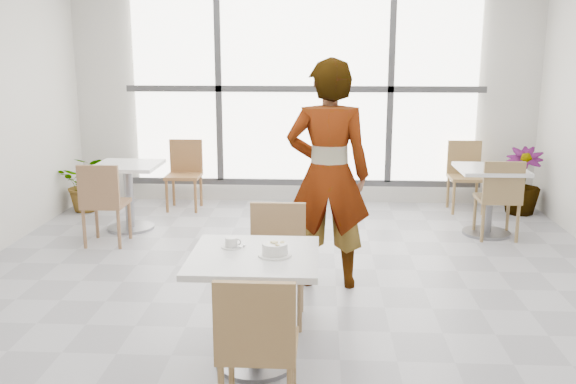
# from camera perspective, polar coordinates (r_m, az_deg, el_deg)

# --- Properties ---
(floor) EXTENTS (7.00, 7.00, 0.00)m
(floor) POSITION_cam_1_polar(r_m,az_deg,el_deg) (5.06, 0.19, -10.34)
(floor) COLOR #9E9EA5
(floor) RESTS_ON ground
(wall_back) EXTENTS (6.00, 0.00, 6.00)m
(wall_back) POSITION_cam_1_polar(r_m,az_deg,el_deg) (8.16, 1.49, 9.45)
(wall_back) COLOR silver
(wall_back) RESTS_ON ground
(wall_front) EXTENTS (6.00, 0.00, 6.00)m
(wall_front) POSITION_cam_1_polar(r_m,az_deg,el_deg) (1.27, -8.16, -10.45)
(wall_front) COLOR silver
(wall_front) RESTS_ON ground
(window) EXTENTS (4.60, 0.07, 2.52)m
(window) POSITION_cam_1_polar(r_m,az_deg,el_deg) (8.09, 1.48, 9.42)
(window) COLOR white
(window) RESTS_ON ground
(main_table) EXTENTS (0.80, 0.80, 0.75)m
(main_table) POSITION_cam_1_polar(r_m,az_deg,el_deg) (3.99, -3.07, -8.79)
(main_table) COLOR silver
(main_table) RESTS_ON ground
(chair_near) EXTENTS (0.42, 0.42, 0.87)m
(chair_near) POSITION_cam_1_polar(r_m,az_deg,el_deg) (3.38, -2.86, -13.42)
(chair_near) COLOR #9A7444
(chair_near) RESTS_ON ground
(chair_far) EXTENTS (0.42, 0.42, 0.87)m
(chair_far) POSITION_cam_1_polar(r_m,az_deg,el_deg) (4.69, -1.01, -5.68)
(chair_far) COLOR #9C774D
(chair_far) RESTS_ON ground
(oatmeal_bowl) EXTENTS (0.21, 0.21, 0.09)m
(oatmeal_bowl) POSITION_cam_1_polar(r_m,az_deg,el_deg) (3.86, -1.21, -5.24)
(oatmeal_bowl) COLOR silver
(oatmeal_bowl) RESTS_ON main_table
(coffee_cup) EXTENTS (0.16, 0.13, 0.07)m
(coffee_cup) POSITION_cam_1_polar(r_m,az_deg,el_deg) (4.04, -5.18, -4.68)
(coffee_cup) COLOR silver
(coffee_cup) RESTS_ON main_table
(person) EXTENTS (0.72, 0.49, 1.94)m
(person) POSITION_cam_1_polar(r_m,az_deg,el_deg) (5.23, 3.70, 1.55)
(person) COLOR black
(person) RESTS_ON ground
(bg_table_left) EXTENTS (0.70, 0.70, 0.75)m
(bg_table_left) POSITION_cam_1_polar(r_m,az_deg,el_deg) (7.22, -14.38, 0.45)
(bg_table_left) COLOR white
(bg_table_left) RESTS_ON ground
(bg_table_right) EXTENTS (0.70, 0.70, 0.75)m
(bg_table_right) POSITION_cam_1_polar(r_m,az_deg,el_deg) (7.13, 17.93, 0.07)
(bg_table_right) COLOR silver
(bg_table_right) RESTS_ON ground
(bg_chair_left_near) EXTENTS (0.42, 0.42, 0.87)m
(bg_chair_left_near) POSITION_cam_1_polar(r_m,az_deg,el_deg) (6.65, -16.57, -0.61)
(bg_chair_left_near) COLOR #8C6443
(bg_chair_left_near) RESTS_ON ground
(bg_chair_left_far) EXTENTS (0.42, 0.42, 0.87)m
(bg_chair_left_far) POSITION_cam_1_polar(r_m,az_deg,el_deg) (8.05, -9.42, 2.05)
(bg_chair_left_far) COLOR #916137
(bg_chair_left_far) RESTS_ON ground
(bg_chair_right_near) EXTENTS (0.42, 0.42, 0.87)m
(bg_chair_right_near) POSITION_cam_1_polar(r_m,az_deg,el_deg) (6.95, 18.80, -0.19)
(bg_chair_right_near) COLOR olive
(bg_chair_right_near) RESTS_ON ground
(bg_chair_right_far) EXTENTS (0.42, 0.42, 0.87)m
(bg_chair_right_far) POSITION_cam_1_polar(r_m,az_deg,el_deg) (8.15, 15.90, 1.87)
(bg_chair_right_far) COLOR #997545
(bg_chair_right_far) RESTS_ON ground
(plant_left) EXTENTS (0.66, 0.58, 0.70)m
(plant_left) POSITION_cam_1_polar(r_m,az_deg,el_deg) (8.22, -17.87, 0.76)
(plant_left) COLOR #3C7A3C
(plant_left) RESTS_ON ground
(plant_right) EXTENTS (0.61, 0.61, 0.83)m
(plant_right) POSITION_cam_1_polar(r_m,az_deg,el_deg) (8.19, 20.58, 0.96)
(plant_right) COLOR #54874C
(plant_right) RESTS_ON ground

